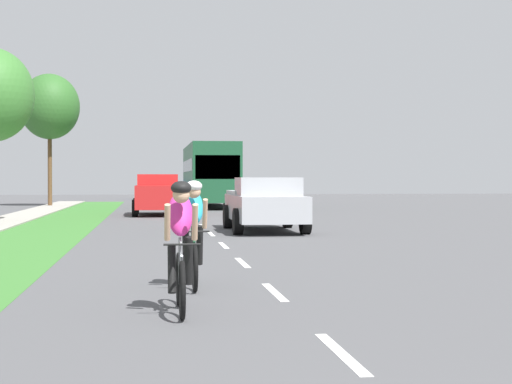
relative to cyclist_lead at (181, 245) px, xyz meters
name	(u,v)px	position (x,y,z in m)	size (l,w,h in m)	color
ground_plane	(217,239)	(1.38, 11.60, -0.81)	(120.00, 120.00, 0.00)	#4C4C4F
grass_verge	(28,241)	(-3.48, 11.60, -0.81)	(2.68, 70.00, 0.01)	#38722D
lane_markings_center	(206,230)	(1.38, 15.60, -0.81)	(0.12, 53.80, 0.01)	white
cyclist_lead	(181,245)	(0.00, 0.00, 0.00)	(0.42, 1.72, 1.58)	black
cyclist_trailing	(193,233)	(0.27, 2.22, 0.00)	(0.42, 1.72, 1.58)	black
pickup_silver	(265,204)	(3.10, 14.58, 0.02)	(2.22, 5.10, 1.64)	#A5A8AD
suv_red	(157,194)	(-0.06, 25.92, 0.14)	(2.15, 4.70, 1.79)	red
bus_dark_green	(209,172)	(2.97, 36.09, 1.17)	(2.78, 11.60, 3.48)	#194C2D
sedan_blue	(150,189)	(-0.42, 53.58, -0.04)	(1.98, 4.30, 1.52)	#23389E
street_tree_far	(50,107)	(-6.12, 37.90, 4.93)	(3.43, 3.43, 7.65)	brown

